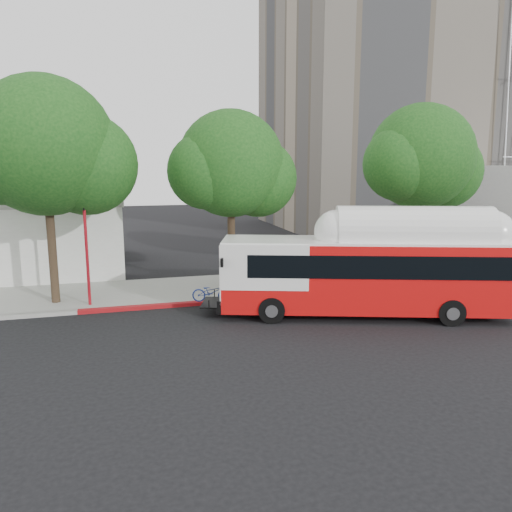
% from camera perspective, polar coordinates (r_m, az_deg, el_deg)
% --- Properties ---
extents(ground, '(120.00, 120.00, 0.00)m').
position_cam_1_polar(ground, '(19.23, 4.11, -8.04)').
color(ground, black).
rests_on(ground, ground).
extents(sidewalk, '(60.00, 5.00, 0.15)m').
position_cam_1_polar(sidewalk, '(25.19, -0.80, -3.38)').
color(sidewalk, gray).
rests_on(sidewalk, ground).
extents(curb_strip, '(60.00, 0.30, 0.15)m').
position_cam_1_polar(curb_strip, '(22.76, 0.84, -4.88)').
color(curb_strip, gray).
rests_on(curb_strip, ground).
extents(red_curb_segment, '(10.00, 0.32, 0.16)m').
position_cam_1_polar(red_curb_segment, '(22.14, -6.67, -5.37)').
color(red_curb_segment, maroon).
rests_on(red_curb_segment, ground).
extents(street_tree_left, '(6.67, 5.80, 9.74)m').
position_cam_1_polar(street_tree_left, '(22.88, -21.77, 11.01)').
color(street_tree_left, '#2D2116').
rests_on(street_tree_left, ground).
extents(street_tree_mid, '(5.75, 5.00, 8.62)m').
position_cam_1_polar(street_tree_mid, '(23.90, -1.97, 9.99)').
color(street_tree_mid, '#2D2116').
rests_on(street_tree_mid, ground).
extents(street_tree_right, '(6.21, 5.40, 9.18)m').
position_cam_1_polar(street_tree_right, '(27.81, 19.03, 10.22)').
color(street_tree_right, '#2D2116').
rests_on(street_tree_right, ground).
extents(apartment_tower, '(18.00, 18.00, 37.00)m').
position_cam_1_polar(apartment_tower, '(52.51, 13.55, 22.82)').
color(apartment_tower, gray).
rests_on(apartment_tower, ground).
extents(transit_bus, '(12.22, 5.81, 3.60)m').
position_cam_1_polar(transit_bus, '(20.55, 12.41, -2.19)').
color(transit_bus, red).
rests_on(transit_bus, ground).
extents(signal_pole, '(0.13, 0.42, 4.47)m').
position_cam_1_polar(signal_pole, '(22.22, -18.75, 0.06)').
color(signal_pole, '#A9121D').
rests_on(signal_pole, ground).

